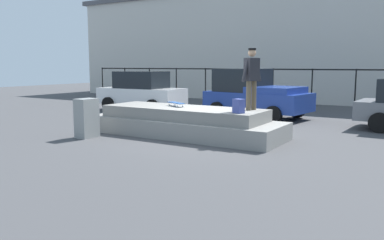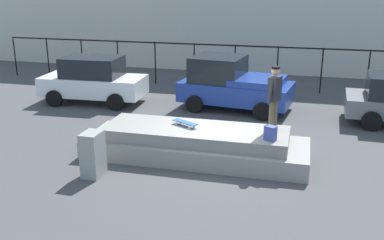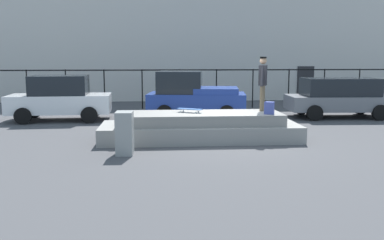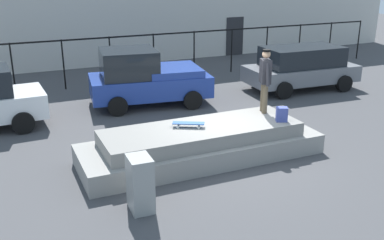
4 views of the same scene
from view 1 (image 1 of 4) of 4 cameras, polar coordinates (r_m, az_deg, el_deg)
name	(u,v)px [view 1 (image 1 of 4)]	position (r m, az deg, el deg)	size (l,w,h in m)	color
ground_plane	(204,137)	(11.74, 1.70, -2.44)	(60.00, 60.00, 0.00)	#424244
concrete_ledge	(183,123)	(11.98, -1.29, -0.36)	(6.11, 2.00, 0.85)	gray
skateboarder	(252,75)	(11.23, 8.55, 6.42)	(0.36, 0.76, 1.72)	brown
skateboard	(176,103)	(12.16, -2.32, 2.44)	(0.79, 0.55, 0.12)	#264C8C
backpack	(239,106)	(10.50, 6.69, 2.00)	(0.28, 0.20, 0.37)	#3F4C99
car_white_sedan_near	(142,91)	(18.65, -7.25, 4.14)	(4.07, 2.13, 1.81)	white
car_blue_pickup_mid	(254,94)	(16.22, 8.92, 3.73)	(4.29, 2.62, 1.96)	navy
utility_box	(87,118)	(11.97, -14.86, 0.26)	(0.44, 0.60, 1.14)	gray
fence_row	(292,82)	(19.03, 14.13, 5.28)	(24.06, 0.06, 1.95)	black
warehouse_building	(328,43)	(25.42, 18.93, 10.35)	(34.12, 6.59, 6.75)	beige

